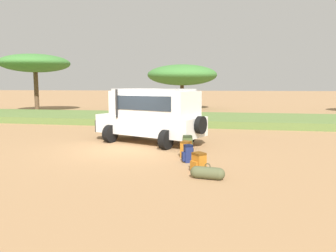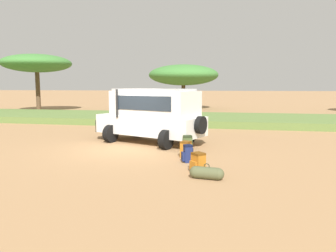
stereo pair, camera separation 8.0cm
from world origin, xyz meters
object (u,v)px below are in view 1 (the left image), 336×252
object	(u,v)px
backpack_outermost	(186,149)
backpack_cluster_center	(188,154)
safari_vehicle	(152,114)
acacia_tree_far_left	(35,64)
duffel_bag_low_black_case	(207,173)
backpack_beside_front_wheel	(188,144)
backpack_near_rear_wheel	(199,162)
acacia_tree_left_mid	(182,75)

from	to	relation	value
backpack_outermost	backpack_cluster_center	bearing A→B (deg)	-78.22
safari_vehicle	acacia_tree_far_left	xyz separation A→B (m)	(-15.96, 15.70, 3.48)
safari_vehicle	backpack_cluster_center	xyz separation A→B (m)	(2.13, -3.46, -1.01)
duffel_bag_low_black_case	acacia_tree_far_left	size ratio (longest dim) A/B	0.14
acacia_tree_far_left	backpack_beside_front_wheel	bearing A→B (deg)	-44.57
safari_vehicle	backpack_beside_front_wheel	world-z (taller)	safari_vehicle
safari_vehicle	acacia_tree_far_left	bearing A→B (deg)	135.46
safari_vehicle	backpack_cluster_center	distance (m)	4.19
backpack_near_rear_wheel	backpack_cluster_center	bearing A→B (deg)	112.78
backpack_near_rear_wheel	acacia_tree_left_mid	world-z (taller)	acacia_tree_left_mid
backpack_beside_front_wheel	acacia_tree_far_left	bearing A→B (deg)	135.43
backpack_cluster_center	acacia_tree_left_mid	size ratio (longest dim) A/B	0.08
backpack_near_rear_wheel	acacia_tree_left_mid	size ratio (longest dim) A/B	0.08
backpack_near_rear_wheel	backpack_outermost	distance (m)	2.02
backpack_cluster_center	acacia_tree_left_mid	distance (m)	25.98
backpack_beside_front_wheel	backpack_cluster_center	distance (m)	1.60
backpack_beside_front_wheel	safari_vehicle	bearing A→B (deg)	135.19
backpack_beside_front_wheel	duffel_bag_low_black_case	xyz separation A→B (m)	(1.04, -3.47, -0.15)
duffel_bag_low_black_case	acacia_tree_far_left	xyz separation A→B (m)	(-18.90, 21.06, 4.61)
backpack_beside_front_wheel	duffel_bag_low_black_case	world-z (taller)	backpack_beside_front_wheel
backpack_near_rear_wheel	acacia_tree_far_left	xyz separation A→B (m)	(-18.57, 20.32, 4.49)
backpack_near_rear_wheel	duffel_bag_low_black_case	size ratio (longest dim) A/B	0.60
acacia_tree_far_left	acacia_tree_left_mid	distance (m)	15.27
backpack_outermost	duffel_bag_low_black_case	xyz separation A→B (m)	(0.97, -2.65, -0.11)
safari_vehicle	backpack_beside_front_wheel	bearing A→B (deg)	-44.81
backpack_near_rear_wheel	acacia_tree_far_left	size ratio (longest dim) A/B	0.08
acacia_tree_far_left	backpack_outermost	bearing A→B (deg)	-45.76
acacia_tree_left_mid	duffel_bag_low_black_case	bearing A→B (deg)	-79.63
backpack_cluster_center	acacia_tree_left_mid	world-z (taller)	acacia_tree_left_mid
backpack_beside_front_wheel	duffel_bag_low_black_case	size ratio (longest dim) A/B	0.68
backpack_near_rear_wheel	backpack_outermost	size ratio (longest dim) A/B	0.99
backpack_cluster_center	backpack_near_rear_wheel	world-z (taller)	backpack_cluster_center
backpack_cluster_center	backpack_near_rear_wheel	xyz separation A→B (m)	(0.49, -1.16, -0.01)
backpack_cluster_center	duffel_bag_low_black_case	xyz separation A→B (m)	(0.81, -1.89, -0.12)
safari_vehicle	backpack_near_rear_wheel	bearing A→B (deg)	-60.50
safari_vehicle	backpack_outermost	size ratio (longest dim) A/B	9.25
acacia_tree_far_left	duffel_bag_low_black_case	bearing A→B (deg)	-48.10
backpack_beside_front_wheel	acacia_tree_left_mid	size ratio (longest dim) A/B	0.09
backpack_beside_front_wheel	backpack_near_rear_wheel	size ratio (longest dim) A/B	1.15
backpack_beside_front_wheel	backpack_cluster_center	size ratio (longest dim) A/B	1.11
backpack_beside_front_wheel	acacia_tree_left_mid	bearing A→B (deg)	99.42
backpack_cluster_center	backpack_near_rear_wheel	distance (m)	1.25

